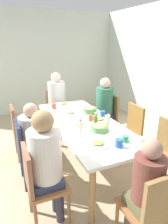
{
  "coord_description": "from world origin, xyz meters",
  "views": [
    {
      "loc": [
        2.43,
        -1.07,
        1.86
      ],
      "look_at": [
        0.0,
        0.0,
        0.92
      ],
      "focal_mm": 32.33,
      "sensor_mm": 36.0,
      "label": 1
    }
  ],
  "objects": [
    {
      "name": "bowl_1",
      "position": [
        -0.32,
        0.24,
        0.82
      ],
      "size": [
        0.22,
        0.22,
        0.1
      ],
      "color": "#4A8845",
      "rests_on": "dining_table"
    },
    {
      "name": "cup_1",
      "position": [
        0.74,
        0.19,
        0.81
      ],
      "size": [
        0.11,
        0.08,
        0.08
      ],
      "color": "#41926A",
      "rests_on": "dining_table"
    },
    {
      "name": "cup_6",
      "position": [
        0.87,
        0.3,
        0.81
      ],
      "size": [
        0.13,
        0.09,
        0.09
      ],
      "color": "white",
      "rests_on": "dining_table"
    },
    {
      "name": "ground_plane",
      "position": [
        0.0,
        0.0,
        0.0
      ],
      "size": [
        7.16,
        7.16,
        0.0
      ],
      "primitive_type": "plane",
      "color": "tan"
    },
    {
      "name": "person_7",
      "position": [
        0.0,
        -0.72,
        0.69
      ],
      "size": [
        0.33,
        0.33,
        1.14
      ],
      "color": "#352945",
      "rests_on": "ground_plane"
    },
    {
      "name": "chair_1",
      "position": [
        -1.43,
        0.0,
        0.51
      ],
      "size": [
        0.4,
        0.4,
        0.9
      ],
      "color": "olive",
      "rests_on": "ground_plane"
    },
    {
      "name": "chair_5",
      "position": [
        -0.7,
        -0.81,
        0.51
      ],
      "size": [
        0.4,
        0.4,
        0.9
      ],
      "color": "olive",
      "rests_on": "ground_plane"
    },
    {
      "name": "cup_3",
      "position": [
        -0.75,
        -0.23,
        0.81
      ],
      "size": [
        0.12,
        0.08,
        0.09
      ],
      "color": "#C65141",
      "rests_on": "dining_table"
    },
    {
      "name": "plate_1",
      "position": [
        0.67,
        -0.13,
        0.78
      ],
      "size": [
        0.25,
        0.25,
        0.04
      ],
      "color": "white",
      "rests_on": "dining_table"
    },
    {
      "name": "cup_5",
      "position": [
        0.08,
        -0.34,
        0.81
      ],
      "size": [
        0.12,
        0.09,
        0.09
      ],
      "color": "white",
      "rests_on": "dining_table"
    },
    {
      "name": "cup_7",
      "position": [
        0.81,
        0.06,
        0.81
      ],
      "size": [
        0.12,
        0.09,
        0.09
      ],
      "color": "#295999",
      "rests_on": "dining_table"
    },
    {
      "name": "wall_left",
      "position": [
        -3.04,
        0.0,
        1.3
      ],
      "size": [
        0.12,
        4.44,
        2.6
      ],
      "primitive_type": "cube",
      "color": "silver",
      "rests_on": "ground_plane"
    },
    {
      "name": "chair_7",
      "position": [
        0.0,
        -0.81,
        0.51
      ],
      "size": [
        0.4,
        0.4,
        0.9
      ],
      "color": "#333854",
      "rests_on": "ground_plane"
    },
    {
      "name": "person_1",
      "position": [
        -1.35,
        0.0,
        0.77
      ],
      "size": [
        0.34,
        0.34,
        1.28
      ],
      "color": "#47473A",
      "rests_on": "ground_plane"
    },
    {
      "name": "chair_3",
      "position": [
        1.43,
        0.0,
        0.51
      ],
      "size": [
        0.4,
        0.4,
        0.9
      ],
      "color": "brown",
      "rests_on": "ground_plane"
    },
    {
      "name": "bottle_0",
      "position": [
        0.22,
        0.07,
        0.86
      ],
      "size": [
        0.06,
        0.06,
        0.21
      ],
      "color": "#4D7C30",
      "rests_on": "dining_table"
    },
    {
      "name": "bottle_1",
      "position": [
        0.42,
        -0.23,
        0.87
      ],
      "size": [
        0.06,
        0.06,
        0.23
      ],
      "color": "silver",
      "rests_on": "dining_table"
    },
    {
      "name": "person_3",
      "position": [
        1.34,
        0.0,
        0.67
      ],
      "size": [
        0.3,
        0.3,
        1.13
      ],
      "color": "brown",
      "rests_on": "ground_plane"
    },
    {
      "name": "plate_4",
      "position": [
        0.08,
        -0.11,
        0.78
      ],
      "size": [
        0.22,
        0.22,
        0.04
      ],
      "color": "silver",
      "rests_on": "dining_table"
    },
    {
      "name": "person_6",
      "position": [
        0.7,
        -0.72,
        0.76
      ],
      "size": [
        0.33,
        0.33,
        1.27
      ],
      "color": "#283B43",
      "rests_on": "ground_plane"
    },
    {
      "name": "chair_0",
      "position": [
        -0.7,
        0.81,
        0.51
      ],
      "size": [
        0.4,
        0.4,
        0.9
      ],
      "color": "brown",
      "rests_on": "ground_plane"
    },
    {
      "name": "person_0",
      "position": [
        -0.7,
        0.72,
        0.74
      ],
      "size": [
        0.32,
        0.32,
        1.23
      ],
      "color": "#2F2F45",
      "rests_on": "ground_plane"
    },
    {
      "name": "plate_0",
      "position": [
        -0.89,
        -0.01,
        0.78
      ],
      "size": [
        0.2,
        0.2,
        0.04
      ],
      "color": "white",
      "rests_on": "dining_table"
    },
    {
      "name": "cup_0",
      "position": [
        -0.16,
        0.05,
        0.8
      ],
      "size": [
        0.11,
        0.07,
        0.07
      ],
      "color": "white",
      "rests_on": "dining_table"
    },
    {
      "name": "plate_3",
      "position": [
        -0.39,
        -0.07,
        0.78
      ],
      "size": [
        0.23,
        0.23,
        0.04
      ],
      "color": "white",
      "rests_on": "dining_table"
    },
    {
      "name": "chair_6",
      "position": [
        0.7,
        -0.81,
        0.51
      ],
      "size": [
        0.4,
        0.4,
        0.9
      ],
      "color": "#966135",
      "rests_on": "ground_plane"
    },
    {
      "name": "cup_4",
      "position": [
        0.0,
        0.11,
        0.81
      ],
      "size": [
        0.11,
        0.07,
        0.09
      ],
      "color": "#CA4B39",
      "rests_on": "dining_table"
    },
    {
      "name": "bottle_2",
      "position": [
        0.26,
        0.24,
        0.86
      ],
      "size": [
        0.05,
        0.05,
        0.2
      ],
      "color": "silver",
      "rests_on": "dining_table"
    },
    {
      "name": "chair_4",
      "position": [
        0.7,
        0.81,
        0.51
      ],
      "size": [
        0.4,
        0.4,
        0.9
      ],
      "color": "#955F36",
      "rests_on": "ground_plane"
    },
    {
      "name": "bowl_0",
      "position": [
        0.35,
        0.06,
        0.81
      ],
      "size": [
        0.22,
        0.22,
        0.09
      ],
      "color": "#52884C",
      "rests_on": "dining_table"
    },
    {
      "name": "chair_2",
      "position": [
        0.0,
        0.81,
        0.51
      ],
      "size": [
        0.4,
        0.4,
        0.9
      ],
      "color": "brown",
      "rests_on": "ground_plane"
    },
    {
      "name": "dining_table",
      "position": [
        0.0,
        0.0,
        0.68
      ],
      "size": [
        2.11,
        0.85,
        0.77
      ],
      "color": "white",
      "rests_on": "ground_plane"
    },
    {
      "name": "plate_2",
      "position": [
        0.04,
        0.23,
        0.78
      ],
      "size": [
        0.24,
        0.24,
        0.04
      ],
      "color": "silver",
      "rests_on": "dining_table"
    },
    {
      "name": "cup_2",
      "position": [
        -0.06,
        0.34,
        0.82
      ],
      "size": [
        0.11,
        0.08,
        0.1
      ],
      "color": "#2B5998",
      "rests_on": "dining_table"
    }
  ]
}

